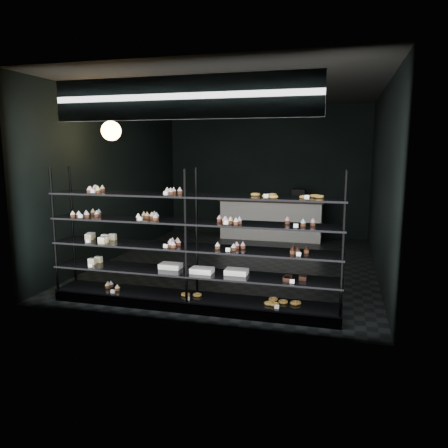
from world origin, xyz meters
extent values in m
cube|color=black|center=(0.00, 0.00, 0.01)|extent=(5.00, 6.00, 0.01)
cube|color=black|center=(0.00, 0.00, 3.20)|extent=(5.00, 6.00, 0.01)
cube|color=black|center=(0.00, 3.00, 1.60)|extent=(5.00, 0.01, 3.20)
cube|color=black|center=(0.00, -3.00, 1.60)|extent=(5.00, 0.01, 3.20)
cube|color=black|center=(-2.50, 0.00, 1.60)|extent=(0.01, 6.00, 3.20)
cube|color=black|center=(2.50, 0.00, 1.60)|extent=(0.01, 6.00, 3.20)
cube|color=black|center=(-0.06, -2.45, 0.06)|extent=(4.00, 0.50, 0.12)
cylinder|color=black|center=(-2.03, -2.67, 0.99)|extent=(0.04, 0.04, 1.85)
cylinder|color=black|center=(-2.03, -2.23, 0.99)|extent=(0.04, 0.04, 1.85)
cylinder|color=black|center=(-0.06, -2.67, 0.99)|extent=(0.04, 0.04, 1.85)
cylinder|color=black|center=(-0.06, -2.23, 0.99)|extent=(0.04, 0.04, 1.85)
cylinder|color=black|center=(1.91, -2.67, 0.99)|extent=(0.04, 0.04, 1.85)
cylinder|color=black|center=(1.91, -2.23, 0.99)|extent=(0.04, 0.04, 1.85)
cube|color=black|center=(-0.06, -2.45, 0.15)|extent=(4.00, 0.50, 0.03)
cube|color=black|center=(-0.06, -2.45, 0.50)|extent=(4.00, 0.50, 0.02)
cube|color=black|center=(-0.06, -2.45, 0.85)|extent=(4.00, 0.50, 0.02)
cube|color=black|center=(-0.06, -2.45, 1.20)|extent=(4.00, 0.50, 0.02)
cube|color=black|center=(-0.06, -2.45, 1.55)|extent=(4.00, 0.50, 0.02)
cube|color=white|center=(-1.43, -2.63, 1.59)|extent=(0.06, 0.04, 0.06)
cube|color=white|center=(-0.35, -2.63, 1.59)|extent=(0.06, 0.04, 0.06)
cube|color=white|center=(0.93, -2.63, 1.59)|extent=(0.05, 0.04, 0.06)
cube|color=white|center=(1.50, -2.63, 1.59)|extent=(0.06, 0.04, 0.06)
cube|color=white|center=(-1.61, -2.63, 1.24)|extent=(0.06, 0.04, 0.06)
cube|color=white|center=(-0.69, -2.63, 1.24)|extent=(0.05, 0.04, 0.06)
cube|color=white|center=(0.49, -2.63, 1.24)|extent=(0.05, 0.04, 0.06)
cube|color=white|center=(1.35, -2.63, 1.24)|extent=(0.06, 0.04, 0.06)
cube|color=white|center=(-1.49, -2.63, 0.89)|extent=(0.06, 0.04, 0.06)
cube|color=white|center=(-0.38, -2.63, 0.89)|extent=(0.06, 0.04, 0.06)
cube|color=white|center=(0.49, -2.63, 0.89)|extent=(0.05, 0.04, 0.06)
cube|color=white|center=(1.36, -2.63, 0.89)|extent=(0.06, 0.04, 0.06)
cube|color=white|center=(-1.51, -2.63, 0.54)|extent=(0.06, 0.04, 0.06)
cube|color=white|center=(1.30, -2.63, 0.54)|extent=(0.06, 0.04, 0.06)
cube|color=white|center=(-1.21, -2.63, 0.19)|extent=(0.06, 0.04, 0.06)
cube|color=white|center=(-0.02, -2.63, 0.19)|extent=(0.05, 0.04, 0.06)
cube|color=white|center=(1.15, -2.63, 0.19)|extent=(0.06, 0.04, 0.06)
cube|color=#0E1147|center=(0.00, -2.92, 2.75)|extent=(3.20, 0.04, 0.45)
cube|color=white|center=(0.00, -2.94, 2.75)|extent=(3.30, 0.02, 0.50)
cylinder|color=black|center=(-1.79, -1.40, 2.89)|extent=(0.01, 0.01, 0.57)
sphere|color=#FFB559|center=(-1.79, -1.40, 2.45)|extent=(0.31, 0.31, 0.31)
cube|color=silver|center=(0.23, 2.50, 0.46)|extent=(2.40, 0.60, 0.92)
cube|color=black|center=(0.23, 2.50, 0.95)|extent=(2.50, 0.65, 0.06)
cube|color=black|center=(0.87, 2.50, 1.10)|extent=(0.30, 0.30, 0.25)
camera|label=1|loc=(1.87, -7.87, 2.15)|focal=35.00mm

